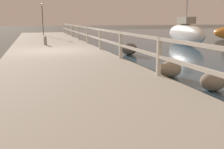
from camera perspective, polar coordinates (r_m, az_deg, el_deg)
ground_plane at (r=12.88m, az=-11.95°, el=4.03°), size 120.00×120.00×0.00m
dock_walkway at (r=12.87m, az=-11.97°, el=4.58°), size 4.50×36.00×0.25m
railing at (r=13.13m, az=-2.63°, el=8.55°), size 0.10×32.50×1.01m
boulder_downstream at (r=8.07m, az=12.59°, el=1.17°), size 0.67×0.60×0.50m
boulder_far_strip at (r=12.92m, az=3.77°, el=5.58°), size 0.78×0.70×0.58m
boulder_mid_strip at (r=6.84m, az=21.09°, el=-1.42°), size 0.62×0.56×0.47m
mooring_bollard at (r=15.84m, az=-14.31°, el=7.19°), size 0.17×0.17×0.50m
dock_lamp at (r=25.04m, az=-14.92°, el=12.53°), size 0.21×0.21×2.83m
sailboat_white at (r=18.80m, az=15.67°, el=8.66°), size 1.75×5.54×5.40m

